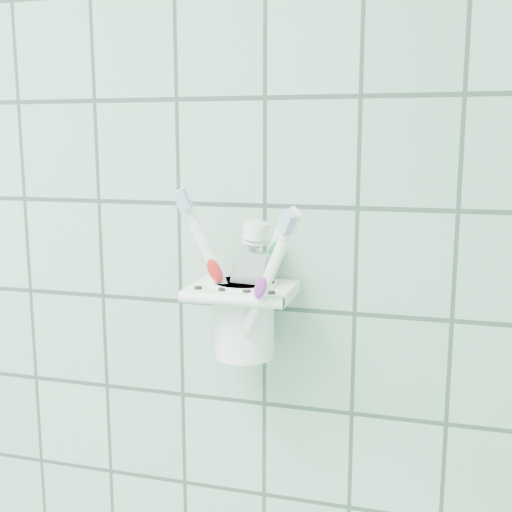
{
  "coord_description": "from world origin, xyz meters",
  "views": [
    {
      "loc": [
        0.84,
        0.48,
        1.45
      ],
      "look_at": [
        0.66,
        1.1,
        1.33
      ],
      "focal_mm": 45.0,
      "sensor_mm": 36.0,
      "label": 1
    }
  ],
  "objects_px": {
    "toothbrush_blue": "(238,251)",
    "toothpaste_tube": "(238,275)",
    "cup": "(244,315)",
    "toothbrush_pink": "(252,264)",
    "toothbrush_orange": "(237,262)",
    "holder_bracket": "(243,292)"
  },
  "relations": [
    {
      "from": "toothbrush_pink",
      "to": "toothbrush_blue",
      "type": "relative_size",
      "value": 0.88
    },
    {
      "from": "toothbrush_pink",
      "to": "toothpaste_tube",
      "type": "bearing_deg",
      "value": 153.55
    },
    {
      "from": "toothbrush_blue",
      "to": "toothbrush_orange",
      "type": "height_order",
      "value": "toothbrush_blue"
    },
    {
      "from": "cup",
      "to": "toothbrush_pink",
      "type": "relative_size",
      "value": 0.45
    },
    {
      "from": "holder_bracket",
      "to": "toothbrush_orange",
      "type": "height_order",
      "value": "toothbrush_orange"
    },
    {
      "from": "toothbrush_orange",
      "to": "toothbrush_pink",
      "type": "bearing_deg",
      "value": 65.52
    },
    {
      "from": "toothbrush_orange",
      "to": "toothpaste_tube",
      "type": "relative_size",
      "value": 1.28
    },
    {
      "from": "toothbrush_pink",
      "to": "toothpaste_tube",
      "type": "xyz_separation_m",
      "value": [
        -0.02,
        0.01,
        -0.01
      ]
    },
    {
      "from": "toothbrush_blue",
      "to": "toothpaste_tube",
      "type": "distance_m",
      "value": 0.03
    },
    {
      "from": "cup",
      "to": "toothbrush_blue",
      "type": "height_order",
      "value": "toothbrush_blue"
    },
    {
      "from": "toothbrush_orange",
      "to": "toothpaste_tube",
      "type": "xyz_separation_m",
      "value": [
        -0.0,
        0.01,
        -0.02
      ]
    },
    {
      "from": "cup",
      "to": "toothbrush_pink",
      "type": "height_order",
      "value": "toothbrush_pink"
    },
    {
      "from": "toothbrush_blue",
      "to": "toothpaste_tube",
      "type": "relative_size",
      "value": 1.44
    },
    {
      "from": "toothbrush_orange",
      "to": "cup",
      "type": "bearing_deg",
      "value": 112.78
    },
    {
      "from": "toothpaste_tube",
      "to": "cup",
      "type": "bearing_deg",
      "value": 24.39
    },
    {
      "from": "holder_bracket",
      "to": "toothpaste_tube",
      "type": "relative_size",
      "value": 0.74
    },
    {
      "from": "toothbrush_pink",
      "to": "toothbrush_orange",
      "type": "distance_m",
      "value": 0.02
    },
    {
      "from": "cup",
      "to": "toothbrush_blue",
      "type": "relative_size",
      "value": 0.39
    },
    {
      "from": "holder_bracket",
      "to": "toothpaste_tube",
      "type": "xyz_separation_m",
      "value": [
        -0.01,
        0.0,
        0.02
      ]
    },
    {
      "from": "toothbrush_pink",
      "to": "toothbrush_blue",
      "type": "bearing_deg",
      "value": 145.84
    },
    {
      "from": "cup",
      "to": "toothpaste_tube",
      "type": "height_order",
      "value": "toothpaste_tube"
    },
    {
      "from": "cup",
      "to": "toothbrush_blue",
      "type": "bearing_deg",
      "value": 168.37
    }
  ]
}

